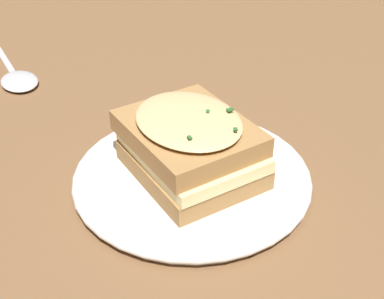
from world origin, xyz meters
name	(u,v)px	position (x,y,z in m)	size (l,w,h in m)	color
ground_plane	(188,198)	(0.00, 0.00, 0.00)	(2.40, 2.40, 0.00)	brown
dinner_plate	(192,177)	(-0.02, -0.01, 0.01)	(0.23, 0.23, 0.01)	white
sandwich	(190,145)	(-0.02, -0.01, 0.04)	(0.14, 0.16, 0.06)	#A37542
spoon	(18,79)	(-0.09, -0.31, 0.00)	(0.11, 0.17, 0.01)	silver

